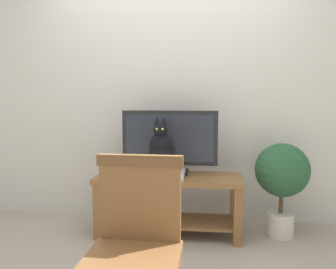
# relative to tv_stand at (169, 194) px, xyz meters

# --- Properties ---
(ground_plane) EXTENTS (12.00, 12.00, 0.00)m
(ground_plane) POSITION_rel_tv_stand_xyz_m (-0.01, -0.60, -0.37)
(ground_plane) COLOR gray
(back_wall) EXTENTS (7.00, 0.12, 2.80)m
(back_wall) POSITION_rel_tv_stand_xyz_m (-0.01, 0.47, 1.03)
(back_wall) COLOR beige
(back_wall) RESTS_ON ground
(tv_stand) EXTENTS (1.29, 0.47, 0.54)m
(tv_stand) POSITION_rel_tv_stand_xyz_m (0.00, 0.00, 0.00)
(tv_stand) COLOR brown
(tv_stand) RESTS_ON ground
(tv) EXTENTS (0.87, 0.20, 0.58)m
(tv) POSITION_rel_tv_stand_xyz_m (0.00, 0.09, 0.47)
(tv) COLOR black
(tv) RESTS_ON tv_stand
(media_box) EXTENTS (0.41, 0.28, 0.05)m
(media_box) POSITION_rel_tv_stand_xyz_m (-0.06, -0.05, 0.19)
(media_box) COLOR #BCBCC1
(media_box) RESTS_ON tv_stand
(cat) EXTENTS (0.23, 0.29, 0.48)m
(cat) POSITION_rel_tv_stand_xyz_m (-0.06, -0.06, 0.40)
(cat) COLOR black
(cat) RESTS_ON media_box
(wooden_chair) EXTENTS (0.47, 0.47, 0.92)m
(wooden_chair) POSITION_rel_tv_stand_xyz_m (-0.02, -1.32, 0.17)
(wooden_chair) COLOR brown
(wooden_chair) RESTS_ON ground
(book_stack) EXTENTS (0.23, 0.18, 0.11)m
(book_stack) POSITION_rel_tv_stand_xyz_m (-0.48, 0.01, 0.22)
(book_stack) COLOR #38664C
(book_stack) RESTS_ON tv_stand
(potted_plant) EXTENTS (0.47, 0.47, 0.83)m
(potted_plant) POSITION_rel_tv_stand_xyz_m (0.99, 0.06, 0.18)
(potted_plant) COLOR beige
(potted_plant) RESTS_ON ground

